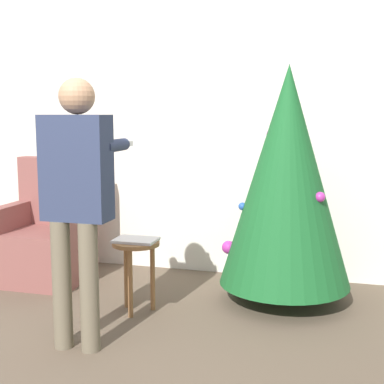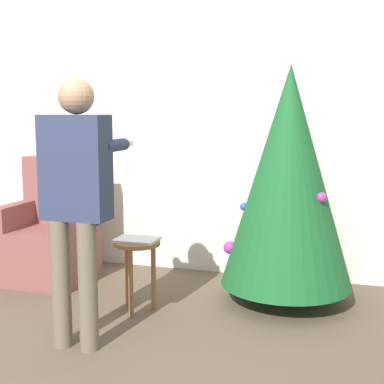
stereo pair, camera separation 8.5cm
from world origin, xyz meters
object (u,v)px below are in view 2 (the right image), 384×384
Objects in this scene: person_standing at (76,189)px; side_stool at (137,255)px; armchair at (51,238)px; christmas_tree at (288,177)px.

person_standing is 0.88m from side_stool.
person_standing is at bearing -51.63° from armchair.
christmas_tree is 1.71× the size of armchair.
christmas_tree is 1.29m from side_stool.
side_stool is (1.05, -0.52, 0.06)m from armchair.
side_stool is at bearing -26.40° from armchair.
armchair is at bearing 179.93° from christmas_tree.
person_standing is at bearing -101.13° from side_stool.
armchair is 1.62m from person_standing.
person_standing is at bearing -135.01° from christmas_tree.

